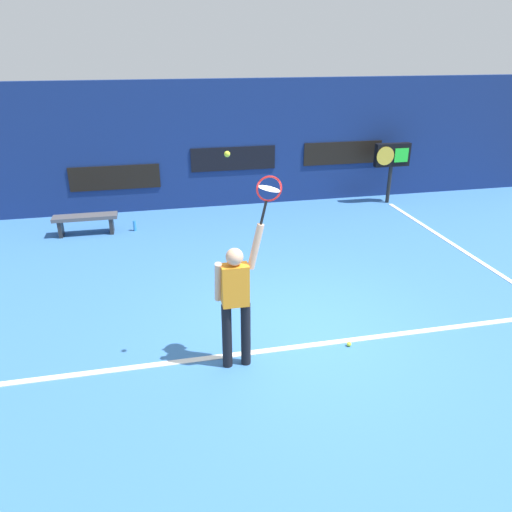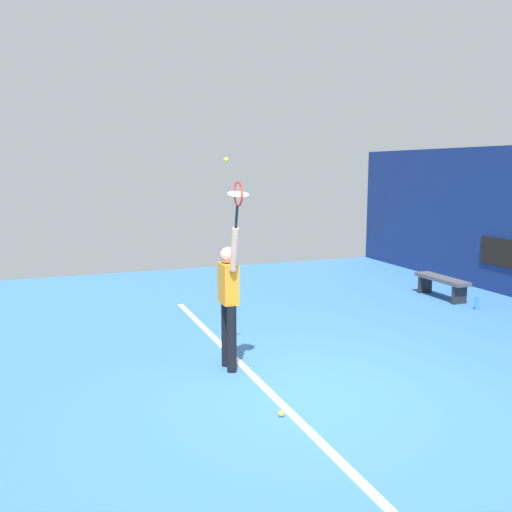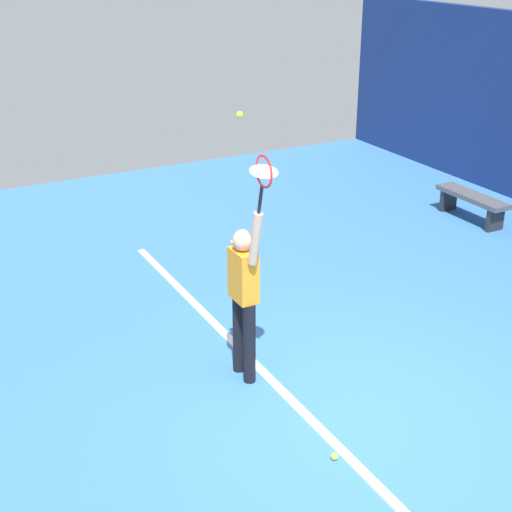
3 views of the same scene
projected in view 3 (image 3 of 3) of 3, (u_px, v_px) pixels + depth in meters
name	position (u px, v px, depth m)	size (l,w,h in m)	color
ground_plane	(356.00, 415.00, 7.36)	(18.00, 18.00, 0.00)	#3870B2
court_baseline	(319.00, 427.00, 7.17)	(10.00, 0.10, 0.01)	white
tennis_player	(244.00, 291.00, 7.63)	(0.62, 0.31, 1.99)	black
tennis_racket	(263.00, 175.00, 6.75)	(0.38, 0.27, 0.63)	black
tennis_ball	(240.00, 115.00, 6.96)	(0.07, 0.07, 0.07)	#CCE033
court_bench	(472.00, 201.00, 12.28)	(1.40, 0.36, 0.45)	#4C4C51
spare_ball	(335.00, 456.00, 6.73)	(0.07, 0.07, 0.07)	#CCE033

